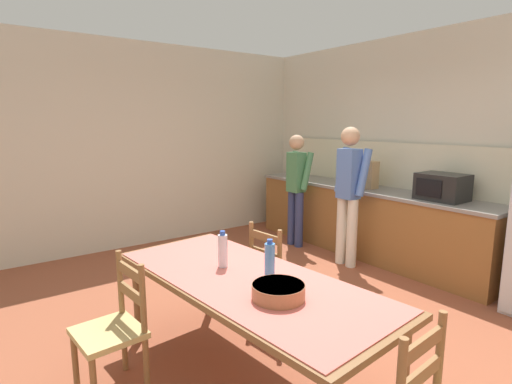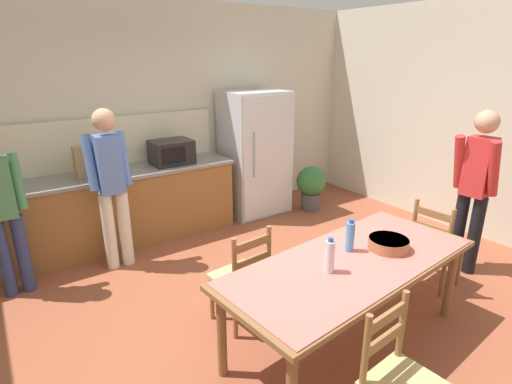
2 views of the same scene
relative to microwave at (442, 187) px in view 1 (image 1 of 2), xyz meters
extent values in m
plane|color=brown|center=(-0.06, -2.21, -1.07)|extent=(8.32, 8.32, 0.00)
cube|color=beige|center=(-0.06, 0.45, 0.38)|extent=(6.52, 0.12, 2.90)
cube|color=beige|center=(-3.32, -2.21, 0.38)|extent=(0.12, 5.20, 2.90)
cube|color=brown|center=(-1.08, 0.02, -0.63)|extent=(3.58, 0.62, 0.88)
cube|color=gray|center=(-1.08, 0.02, -0.17)|extent=(3.62, 0.66, 0.04)
cube|color=#B7BCC1|center=(-1.89, 0.02, -0.16)|extent=(0.52, 0.38, 0.02)
cube|color=beige|center=(-1.08, 0.33, 0.15)|extent=(3.58, 0.03, 0.60)
cube|color=black|center=(0.00, 0.00, 0.00)|extent=(0.50, 0.38, 0.30)
cube|color=black|center=(-0.05, -0.19, 0.00)|extent=(0.30, 0.01, 0.19)
cube|color=tan|center=(-1.02, -0.01, 0.03)|extent=(0.24, 0.16, 0.36)
cylinder|color=brown|center=(-0.71, -3.28, -0.72)|extent=(0.07, 0.07, 0.70)
cylinder|color=brown|center=(-0.77, -2.58, -0.72)|extent=(0.07, 0.07, 0.70)
cylinder|color=brown|center=(1.17, -2.40, -0.72)|extent=(0.07, 0.07, 0.70)
cube|color=brown|center=(0.23, -2.84, -0.35)|extent=(2.22, 1.10, 0.04)
cube|color=#D1665B|center=(0.23, -2.84, -0.32)|extent=(2.13, 1.05, 0.01)
cylinder|color=silver|center=(-0.04, -2.87, -0.20)|extent=(0.07, 0.07, 0.24)
cylinder|color=#2D51B2|center=(-0.04, -2.87, -0.06)|extent=(0.04, 0.04, 0.03)
cylinder|color=#4C8ED6|center=(0.32, -2.72, -0.20)|extent=(0.07, 0.07, 0.24)
cylinder|color=#2D51B2|center=(0.32, -2.72, -0.06)|extent=(0.04, 0.04, 0.03)
cylinder|color=#9E6642|center=(0.61, -2.88, -0.27)|extent=(0.32, 0.32, 0.09)
cylinder|color=#9E6642|center=(0.61, -2.88, -0.24)|extent=(0.31, 0.31, 0.02)
cylinder|color=olive|center=(-0.35, -3.85, -0.87)|extent=(0.04, 0.04, 0.41)
cylinder|color=olive|center=(-0.38, -3.51, -0.87)|extent=(0.04, 0.04, 0.41)
cylinder|color=olive|center=(-0.02, -3.48, -0.87)|extent=(0.04, 0.04, 0.41)
cube|color=tan|center=(-0.18, -3.66, -0.64)|extent=(0.45, 0.43, 0.04)
cylinder|color=olive|center=(-0.38, -3.51, -0.39)|extent=(0.04, 0.04, 0.46)
cylinder|color=olive|center=(-0.02, -3.48, -0.39)|extent=(0.04, 0.04, 0.46)
cube|color=olive|center=(-0.20, -3.50, -0.26)|extent=(0.36, 0.05, 0.07)
cube|color=olive|center=(-0.20, -3.50, -0.41)|extent=(0.36, 0.05, 0.07)
cylinder|color=olive|center=(-0.16, -1.92, -0.87)|extent=(0.04, 0.04, 0.41)
cylinder|color=olive|center=(-0.52, -1.96, -0.87)|extent=(0.04, 0.04, 0.41)
cylinder|color=olive|center=(-0.13, -2.26, -0.87)|extent=(0.04, 0.04, 0.41)
cylinder|color=olive|center=(-0.49, -2.29, -0.87)|extent=(0.04, 0.04, 0.41)
cube|color=tan|center=(-0.32, -2.11, -0.64)|extent=(0.46, 0.44, 0.04)
cylinder|color=olive|center=(-0.13, -2.26, -0.39)|extent=(0.04, 0.04, 0.46)
cylinder|color=olive|center=(-0.49, -2.29, -0.39)|extent=(0.04, 0.04, 0.46)
cube|color=olive|center=(-0.31, -2.28, -0.26)|extent=(0.36, 0.06, 0.07)
cube|color=olive|center=(-0.31, -2.28, -0.41)|extent=(0.36, 0.06, 0.07)
cylinder|color=olive|center=(1.44, -2.55, -0.39)|extent=(0.04, 0.04, 0.46)
cube|color=olive|center=(1.46, -2.73, -0.26)|extent=(0.05, 0.36, 0.07)
cube|color=olive|center=(1.46, -2.73, -0.41)|extent=(0.05, 0.36, 0.07)
cylinder|color=navy|center=(-1.97, -0.51, -0.67)|extent=(0.12, 0.12, 0.80)
cylinder|color=navy|center=(-1.81, -0.51, -0.67)|extent=(0.12, 0.12, 0.80)
cube|color=#478456|center=(-1.89, -0.51, 0.01)|extent=(0.22, 0.18, 0.57)
sphere|color=tan|center=(-1.89, -0.51, 0.44)|extent=(0.21, 0.21, 0.21)
cylinder|color=#478456|center=(-2.05, -0.44, 0.04)|extent=(0.09, 0.22, 0.54)
cylinder|color=#478456|center=(-1.73, -0.44, 0.04)|extent=(0.09, 0.22, 0.54)
cylinder|color=silver|center=(-0.99, -0.53, -0.64)|extent=(0.13, 0.13, 0.86)
cylinder|color=silver|center=(-0.82, -0.53, -0.64)|extent=(0.13, 0.13, 0.86)
cube|color=#5175BC|center=(-0.90, -0.53, 0.09)|extent=(0.24, 0.20, 0.61)
sphere|color=tan|center=(-0.90, -0.53, 0.55)|extent=(0.23, 0.23, 0.23)
cylinder|color=#5175BC|center=(-1.07, -0.46, 0.12)|extent=(0.10, 0.23, 0.58)
cylinder|color=#5175BC|center=(-0.73, -0.46, 0.12)|extent=(0.10, 0.23, 0.58)
camera|label=1|loc=(2.34, -4.30, 0.73)|focal=28.00mm
camera|label=2|loc=(-1.90, -4.65, 1.16)|focal=28.00mm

